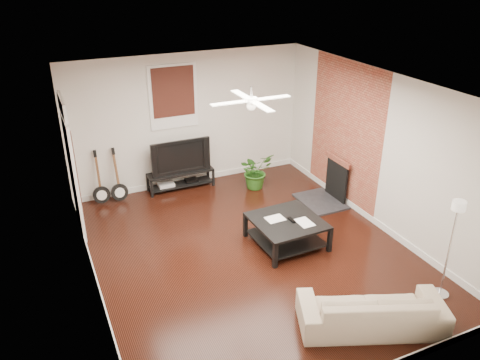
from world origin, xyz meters
The scene contains 14 objects.
room centered at (0.00, 0.00, 1.40)m, with size 5.01×6.01×2.81m.
brick_accent centered at (2.49, 1.00, 1.40)m, with size 0.02×2.20×2.80m, color #A24634.
fireplace centered at (2.20, 1.00, 0.46)m, with size 0.80×1.10×0.92m, color black.
window_back centered at (-0.30, 2.97, 1.95)m, with size 1.00×0.06×1.30m, color black.
door_left centered at (-2.46, 1.90, 1.25)m, with size 0.08×1.00×2.50m, color white.
tv_stand centered at (-0.30, 2.78, 0.20)m, with size 1.40×0.37×0.39m, color black.
tv centered at (-0.30, 2.80, 0.75)m, with size 1.25×0.16×0.72m, color black.
coffee_table centered at (0.67, -0.04, 0.23)m, with size 1.11×1.11×0.47m, color black.
sofa centered at (0.70, -2.28, 0.28)m, with size 1.90×0.74×0.56m, color #BCA48D.
floor_lamp centered at (2.05, -2.18, 0.78)m, with size 0.26×0.26×1.55m, color silver, non-canonical shape.
potted_plant centered at (1.16, 2.16, 0.39)m, with size 0.70×0.60×0.77m, color #29621C.
guitar_left centered at (-1.96, 2.75, 0.55)m, with size 0.34×0.24×1.11m, color black, non-canonical shape.
guitar_right centered at (-1.61, 2.72, 0.55)m, with size 0.34×0.24×1.11m, color black, non-canonical shape.
ceiling_fan centered at (0.00, 0.00, 2.60)m, with size 1.24×1.24×0.32m, color white, non-canonical shape.
Camera 1 is at (-2.94, -6.11, 4.51)m, focal length 35.83 mm.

